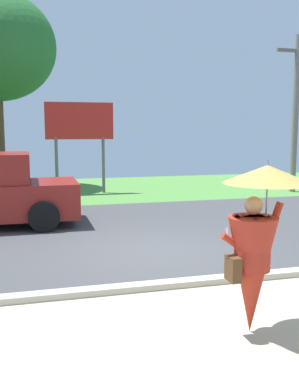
# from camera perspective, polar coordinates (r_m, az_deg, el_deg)

# --- Properties ---
(ground_plane) EXTENTS (40.00, 22.00, 0.20)m
(ground_plane) POSITION_cam_1_polar(r_m,az_deg,el_deg) (11.95, -2.49, -4.19)
(ground_plane) COLOR #424244
(monk_pedestrian) EXTENTS (1.11, 1.08, 2.13)m
(monk_pedestrian) POSITION_cam_1_polar(r_m,az_deg,el_deg) (5.54, 13.48, -6.34)
(monk_pedestrian) COLOR #B22D1E
(monk_pedestrian) RESTS_ON ground_plane
(utility_pole) EXTENTS (1.80, 0.24, 6.07)m
(utility_pole) POSITION_cam_1_polar(r_m,az_deg,el_deg) (18.58, 18.24, 9.89)
(utility_pole) COLOR gray
(utility_pole) RESTS_ON ground_plane
(roadside_billboard) EXTENTS (2.60, 0.12, 3.50)m
(roadside_billboard) POSITION_cam_1_polar(r_m,az_deg,el_deg) (17.37, -8.97, 8.18)
(roadside_billboard) COLOR slate
(roadside_billboard) RESTS_ON ground_plane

